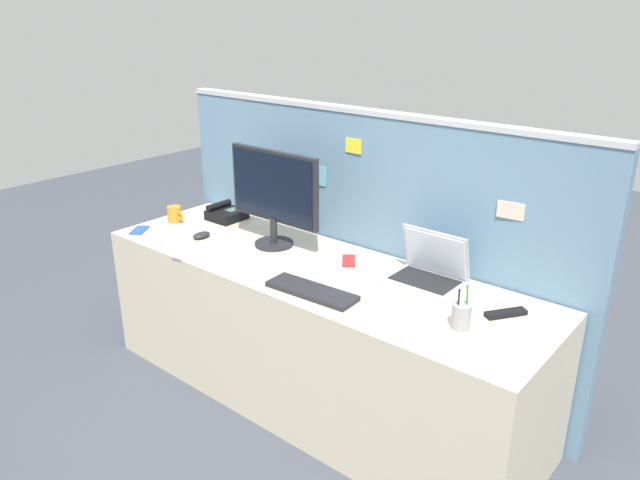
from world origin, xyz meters
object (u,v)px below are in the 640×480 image
cell_phone_blue_case (139,230)px  desk_phone (226,214)px  desktop_monitor (274,192)px  pen_cup (461,316)px  cell_phone_red_case (349,261)px  computer_mouse_right_hand (201,235)px  cell_phone_silver_slab (186,254)px  laptop (428,270)px  coffee_mug (175,214)px  keyboard_main (312,291)px  tv_remote (506,313)px

cell_phone_blue_case → desk_phone: bearing=30.1°
desktop_monitor → pen_cup: 1.17m
cell_phone_red_case → computer_mouse_right_hand: bearing=160.5°
desk_phone → cell_phone_blue_case: desk_phone is taller
desk_phone → cell_phone_blue_case: size_ratio=1.43×
cell_phone_silver_slab → desktop_monitor: bearing=54.6°
cell_phone_silver_slab → laptop: bearing=20.9°
computer_mouse_right_hand → coffee_mug: (-0.32, 0.07, 0.03)m
pen_cup → cell_phone_silver_slab: (-1.37, -0.20, -0.05)m
desk_phone → pen_cup: (1.63, -0.29, 0.02)m
cell_phone_red_case → desktop_monitor: bearing=151.8°
laptop → cell_phone_red_case: (-0.41, -0.04, -0.05)m
desk_phone → computer_mouse_right_hand: bearing=-65.7°
desk_phone → cell_phone_silver_slab: (0.26, -0.49, -0.03)m
cell_phone_red_case → coffee_mug: coffee_mug is taller
desk_phone → coffee_mug: same height
computer_mouse_right_hand → pen_cup: pen_cup is taller
laptop → cell_phone_red_case: bearing=-174.8°
keyboard_main → pen_cup: (0.62, 0.14, 0.04)m
desk_phone → cell_phone_blue_case: 0.48m
cell_phone_red_case → tv_remote: (0.80, -0.04, 0.01)m
laptop → keyboard_main: size_ratio=0.77×
laptop → keyboard_main: laptop is taller
pen_cup → coffee_mug: 1.81m
computer_mouse_right_hand → cell_phone_silver_slab: (0.12, -0.20, -0.01)m
pen_cup → laptop: bearing=137.7°
computer_mouse_right_hand → cell_phone_blue_case: (-0.34, -0.15, -0.01)m
cell_phone_silver_slab → coffee_mug: bearing=144.9°
desk_phone → cell_phone_silver_slab: 0.55m
keyboard_main → cell_phone_red_case: size_ratio=2.96×
keyboard_main → cell_phone_blue_case: size_ratio=3.20×
laptop → desk_phone: (-1.32, 0.01, -0.03)m
tv_remote → cell_phone_silver_slab: bearing=-130.2°
tv_remote → cell_phone_red_case: bearing=-148.3°
coffee_mug → desk_phone: bearing=49.2°
desktop_monitor → cell_phone_silver_slab: desktop_monitor is taller
keyboard_main → coffee_mug: bearing=166.9°
cell_phone_red_case → desk_phone: bearing=140.3°
desk_phone → keyboard_main: desk_phone is taller
desktop_monitor → cell_phone_silver_slab: 0.53m
keyboard_main → cell_phone_silver_slab: keyboard_main is taller
cell_phone_blue_case → laptop: bearing=-18.5°
desktop_monitor → cell_phone_blue_case: size_ratio=4.32×
laptop → cell_phone_silver_slab: bearing=-155.8°
desktop_monitor → computer_mouse_right_hand: (-0.36, -0.18, -0.26)m
pen_cup → cell_phone_red_case: size_ratio=1.26×
desktop_monitor → tv_remote: (1.22, 0.03, -0.27)m
computer_mouse_right_hand → cell_phone_red_case: size_ratio=0.72×
keyboard_main → computer_mouse_right_hand: size_ratio=4.09×
keyboard_main → tv_remote: 0.79m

